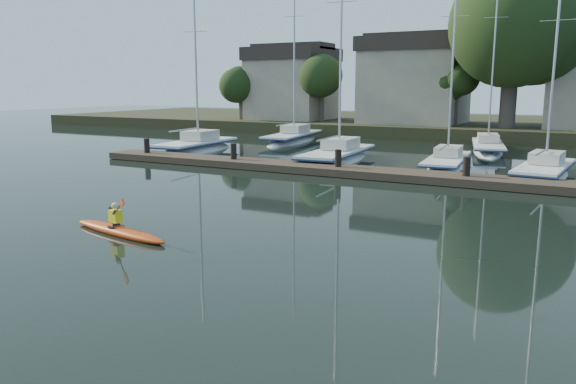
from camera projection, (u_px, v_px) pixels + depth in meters
The scene contains 10 objects.
ground at pixel (226, 263), 13.56m from camera, with size 160.00×160.00×0.00m, color black.
kayak at pixel (119, 229), 16.17m from camera, with size 4.07×1.25×1.29m.
dock at pixel (398, 175), 25.67m from camera, with size 34.00×2.00×1.80m.
sailboat_0 at pixel (197, 155), 36.48m from camera, with size 2.84×8.45×13.20m.
sailboat_1 at pixel (337, 165), 31.65m from camera, with size 2.79×9.26×14.95m.
sailboat_2 at pixel (446, 170), 29.44m from camera, with size 2.46×8.06×13.15m.
sailboat_3 at pixel (543, 181), 26.36m from camera, with size 2.71×7.81×12.35m.
sailboat_5 at pixel (293, 144), 42.60m from camera, with size 3.34×9.75×15.81m.
sailboat_6 at pixel (487, 154), 36.52m from camera, with size 3.60×9.27×14.42m.
shore at pixel (511, 97), 47.16m from camera, with size 90.00×25.25×12.75m.
Camera 1 is at (7.43, -10.77, 4.24)m, focal length 35.00 mm.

